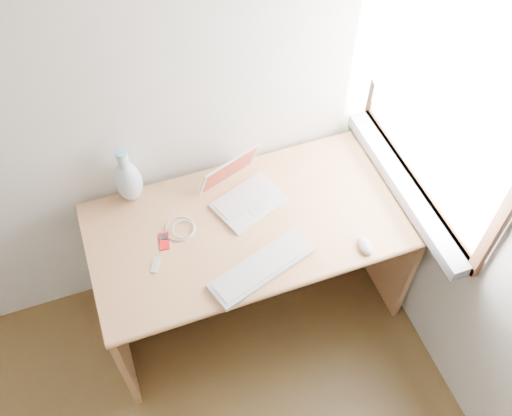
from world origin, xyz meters
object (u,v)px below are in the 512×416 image
object	(u,v)px
external_keyboard	(262,267)
vase	(128,180)
desk	(245,235)
laptop	(246,190)

from	to	relation	value
external_keyboard	vase	size ratio (longest dim) A/B	1.62
desk	external_keyboard	bearing A→B (deg)	-96.35
desk	external_keyboard	distance (m)	0.39
external_keyboard	vase	distance (m)	0.68
desk	laptop	size ratio (longest dim) A/B	4.00
vase	desk	bearing A→B (deg)	-26.15
laptop	external_keyboard	xyz separation A→B (m)	(-0.06, -0.37, -0.03)
external_keyboard	vase	world-z (taller)	vase
laptop	vase	distance (m)	0.51
vase	laptop	bearing A→B (deg)	-19.61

